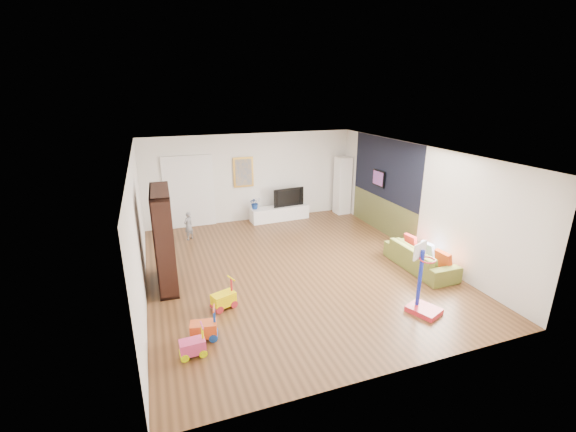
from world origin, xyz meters
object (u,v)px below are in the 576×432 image
object	(u,v)px
sofa	(420,258)
basketball_hoop	(428,280)
media_console	(280,213)
bookshelf	(164,239)

from	to	relation	value
sofa	basketball_hoop	distance (m)	1.96
media_console	bookshelf	xyz separation A→B (m)	(-3.58, -3.21, 0.82)
sofa	basketball_hoop	size ratio (longest dim) A/B	1.39
media_console	basketball_hoop	xyz separation A→B (m)	(0.82, -5.98, 0.46)
sofa	bookshelf	bearing A→B (deg)	77.39
sofa	basketball_hoop	bearing A→B (deg)	144.42
media_console	sofa	xyz separation A→B (m)	(1.93, -4.41, 0.06)
media_console	sofa	distance (m)	4.82
sofa	media_console	bearing A→B (deg)	23.36
media_console	basketball_hoop	world-z (taller)	basketball_hoop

